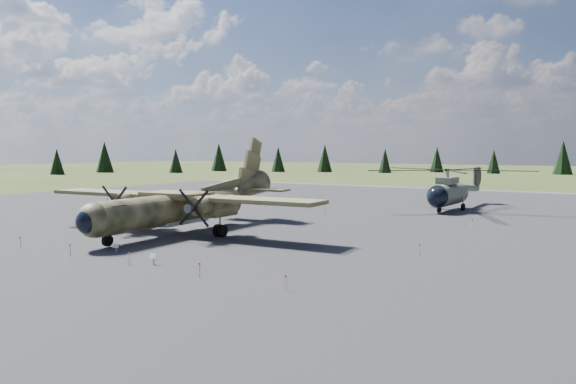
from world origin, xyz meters
The scene contains 8 objects.
ground centered at (0.00, 0.00, 0.00)m, with size 500.00×500.00×0.00m, color #4A5526.
apron centered at (0.00, 10.00, 0.00)m, with size 120.00×120.00×0.04m, color #5A5A5F.
transport_plane centered at (-5.23, -0.67, 2.68)m, with size 28.30×25.67×9.32m.
helicopter_near centered at (9.42, 30.25, 3.65)m, with size 20.63×24.10×5.15m.
info_placard_left centered at (-2.24, -10.96, 0.46)m, with size 0.47×0.31×0.69m.
info_placard_right centered at (3.08, -12.44, 0.50)m, with size 0.50×0.26×0.75m.
barrier_fence centered at (-0.46, -0.08, 0.51)m, with size 33.12×29.62×0.85m.
treeline centered at (-5.29, -1.31, 4.65)m, with size 305.51×306.67×10.80m.
Camera 1 is at (29.83, -37.92, 7.43)m, focal length 35.00 mm.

